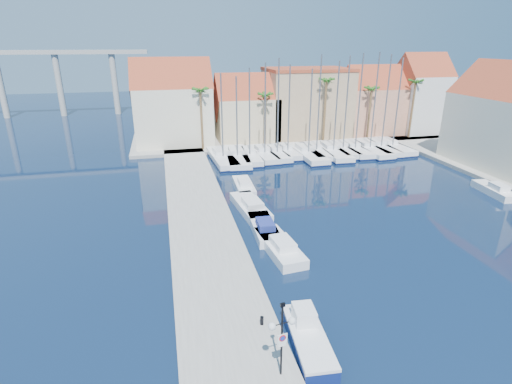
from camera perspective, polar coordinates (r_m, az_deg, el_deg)
ground at (r=27.49m, az=15.62°, el=-16.07°), size 260.00×260.00×0.00m
quay_west at (r=36.22m, az=-7.53°, el=-5.49°), size 6.00×77.00×0.50m
shore_north at (r=72.16m, az=4.75°, el=7.88°), size 54.00×16.00×0.50m
lamp_post at (r=20.14m, az=3.75°, el=-18.90°), size 1.43×0.54×4.24m
bollard at (r=24.60m, az=0.84°, el=-17.90°), size 0.21×0.21×0.53m
fishing_boat at (r=23.88m, az=7.39°, el=-19.88°), size 2.26×5.61×1.92m
motorboat_west_0 at (r=32.81m, az=3.44°, el=-7.75°), size 2.82×6.92×1.40m
motorboat_west_1 at (r=35.85m, az=1.16°, el=-5.13°), size 2.24×6.28×1.40m
motorboat_west_2 at (r=40.41m, az=-0.79°, el=-2.05°), size 3.04×7.50×1.40m
motorboat_west_3 at (r=46.17m, az=-1.74°, el=0.90°), size 2.16×6.09×1.40m
motorboat_east_1 at (r=52.23m, az=30.97°, el=0.23°), size 2.37×5.85×1.40m
sailboat_0 at (r=57.56m, az=-4.84°, el=4.91°), size 3.52×11.17×12.26m
sailboat_1 at (r=57.84m, az=-2.73°, el=5.03°), size 4.05×11.82×11.87m
sailboat_2 at (r=58.12m, az=-0.99°, el=5.18°), size 2.75×9.37×12.89m
sailboat_3 at (r=59.17m, az=1.11°, el=5.46°), size 2.88×9.51×13.53m
sailboat_4 at (r=59.36m, az=2.90°, el=5.52°), size 2.69×8.59×14.10m
sailboat_5 at (r=60.65m, az=4.41°, el=5.81°), size 2.39×8.21×13.20m
sailboat_6 at (r=60.10m, az=7.27°, el=5.50°), size 3.05×11.16×12.69m
sailboat_7 at (r=61.49m, az=8.46°, el=5.84°), size 2.99×9.71×14.52m
sailboat_8 at (r=61.97m, az=10.78°, el=5.77°), size 3.58×11.31×13.68m
sailboat_9 at (r=63.22m, az=12.10°, el=6.01°), size 2.64×9.58×14.33m
sailboat_10 at (r=63.76m, az=13.75°, el=6.00°), size 2.74×9.76×14.67m
sailboat_11 at (r=64.73m, az=15.67°, el=6.02°), size 3.42×11.06×14.81m
sailboat_12 at (r=66.08m, az=17.21°, el=6.15°), size 3.44×10.57×14.47m
sailboat_13 at (r=67.14m, az=18.61°, el=6.21°), size 3.29×10.55×13.98m
building_0 at (r=66.67m, az=-11.79°, el=11.96°), size 12.30×9.00×13.50m
building_1 at (r=68.23m, az=-1.41°, el=11.52°), size 10.30×8.00×11.00m
building_2 at (r=72.05m, az=7.23°, el=12.63°), size 14.20×10.20×11.50m
building_3 at (r=76.19m, az=16.18°, el=12.12°), size 10.30×8.00×12.00m
building_4 at (r=79.97m, az=22.40°, el=12.58°), size 8.30×8.00×14.00m
building_6 at (r=62.05m, az=32.33°, el=8.61°), size 9.00×14.30×13.50m
palm_0 at (r=61.63m, az=-7.97°, el=13.91°), size 2.60×2.60×10.15m
palm_1 at (r=63.46m, az=1.34°, el=13.43°), size 2.60×2.60×9.15m
palm_2 at (r=66.45m, az=10.04°, el=15.09°), size 2.60×2.60×11.15m
palm_3 at (r=70.07m, az=16.18°, el=13.72°), size 2.60×2.60×9.65m
palm_4 at (r=74.17m, az=21.85°, el=14.16°), size 2.60×2.60×10.65m
viaduct at (r=104.75m, az=-29.34°, el=14.92°), size 48.00×2.20×14.45m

